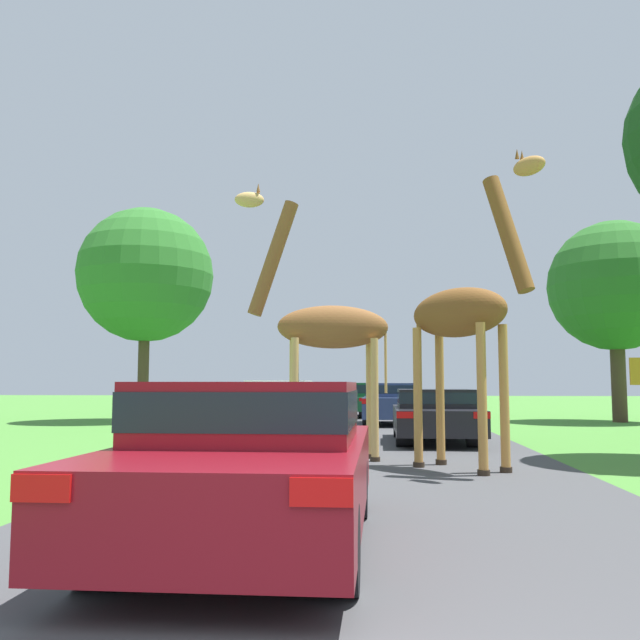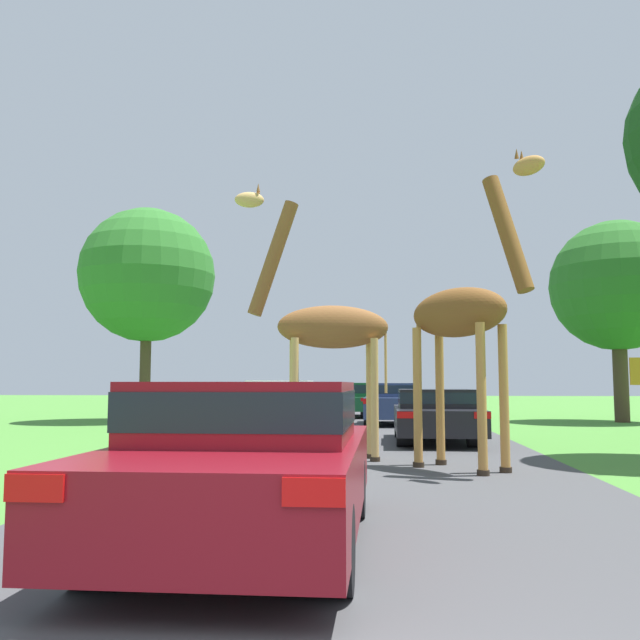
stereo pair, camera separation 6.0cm
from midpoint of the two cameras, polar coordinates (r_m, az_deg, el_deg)
The scene contains 10 objects.
road at distance 32.03m, azimuth 4.63°, elevation -7.92°, with size 7.07×120.00×0.00m.
giraffe_near_road at distance 12.86m, azimuth 0.23°, elevation -0.49°, with size 2.98×1.01×5.25m.
giraffe_companion at distance 11.63m, azimuth 11.93°, elevation 0.38°, with size 2.22×2.27×5.13m.
car_lead_maroon at distance 6.20m, azimuth -5.95°, elevation -11.50°, with size 1.98×4.49×1.44m.
car_queue_right at distance 20.10m, azimuth -3.54°, elevation -7.18°, with size 1.95×4.17×1.52m.
car_queue_left at distance 29.71m, azimuth 2.21°, elevation -6.63°, with size 1.90×4.34×1.46m.
car_far_ahead at distance 17.10m, azimuth 9.54°, elevation -7.76°, with size 1.98×4.64×1.29m.
car_verge_right at distance 24.16m, azimuth 5.95°, elevation -6.93°, with size 1.96×4.18×1.45m.
tree_right_cluster at distance 28.00m, azimuth 23.52°, elevation 2.62°, with size 4.93×4.93×7.61m.
tree_far_right at distance 27.07m, azimuth -14.53°, elevation 3.65°, with size 5.18×5.18×8.21m.
Camera 1 is at (0.28, -2.00, 1.43)m, focal length 38.00 mm.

